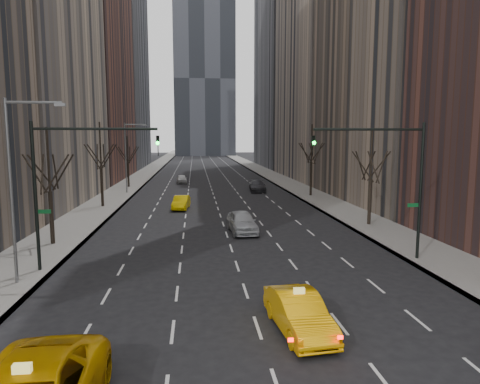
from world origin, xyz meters
name	(u,v)px	position (x,y,z in m)	size (l,w,h in m)	color
sidewalk_left	(142,176)	(-12.25, 70.00, 0.07)	(4.50, 320.00, 0.15)	slate
sidewalk_right	(270,175)	(12.25, 70.00, 0.07)	(4.50, 320.00, 0.15)	slate
bld_left_far	(80,50)	(-21.50, 66.00, 22.00)	(14.00, 28.00, 44.00)	brown
bld_left_deep	(112,41)	(-21.50, 96.00, 30.00)	(14.00, 30.00, 60.00)	slate
bld_right_far	(330,36)	(21.50, 64.00, 25.00)	(14.00, 28.00, 50.00)	tan
bld_right_deep	(291,48)	(21.50, 95.00, 29.00)	(14.00, 30.00, 58.00)	slate
tower_far	(203,6)	(2.00, 170.00, 60.00)	(24.00, 24.00, 120.00)	black
tree_lw_b	(50,191)	(-12.00, 18.00, 3.72)	(3.36, 3.50, 7.82)	black
tree_lw_c	(101,169)	(-12.00, 34.00, 4.04)	(3.36, 3.50, 8.74)	black
tree_lw_d	(128,163)	(-12.00, 52.00, 3.56)	(3.36, 3.50, 7.36)	black
tree_rw_b	(370,181)	(12.00, 22.00, 3.72)	(3.36, 3.50, 7.82)	black
tree_rw_c	(311,164)	(12.00, 40.00, 4.04)	(3.36, 3.50, 8.74)	black
traffic_mast_left	(67,172)	(-9.11, 12.00, 5.49)	(6.69, 0.39, 8.00)	black
traffic_mast_right	(394,169)	(9.11, 12.00, 5.49)	(6.69, 0.39, 8.00)	black
streetlight_near	(18,173)	(-10.84, 10.00, 5.62)	(2.83, 0.22, 9.00)	slate
streetlight_far	(128,151)	(-10.84, 45.00, 5.62)	(2.83, 0.22, 9.00)	slate
taxi_sedan	(299,313)	(1.49, 3.51, 0.75)	(1.58, 4.52, 1.49)	#F8A905
silver_sedan_ahead	(242,222)	(1.24, 20.65, 0.83)	(1.96, 4.88, 1.66)	#ACAFB4
far_taxi	(181,202)	(-3.76, 32.08, 0.68)	(1.44, 4.13, 1.36)	yellow
far_suv_grey	(257,186)	(6.12, 45.60, 0.74)	(2.09, 5.13, 1.49)	#2F2F34
far_car_white	(182,179)	(-4.45, 57.34, 0.67)	(1.59, 3.95, 1.35)	silver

